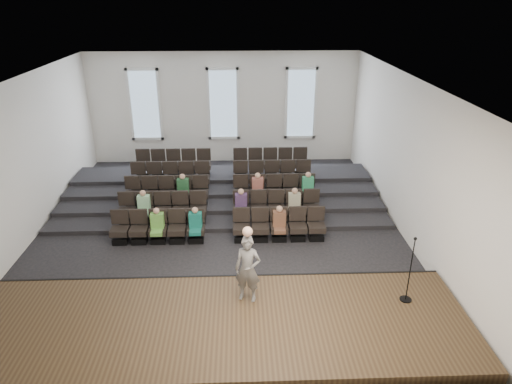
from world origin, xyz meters
TOP-DOWN VIEW (x-y plane):
  - ground at (0.00, 0.00)m, footprint 14.00×14.00m
  - ceiling at (0.00, 0.00)m, footprint 12.00×14.00m
  - wall_back at (0.00, 7.02)m, footprint 12.00×0.04m
  - wall_front at (0.00, -7.02)m, footprint 12.00×0.04m
  - wall_left at (-6.02, 0.00)m, footprint 0.04×14.00m
  - wall_right at (6.02, 0.00)m, footprint 0.04×14.00m
  - stage at (0.00, -5.10)m, footprint 11.80×3.60m
  - stage_lip at (0.00, -3.33)m, footprint 11.80×0.06m
  - risers at (0.00, 3.17)m, footprint 11.80×4.80m
  - seating_rows at (-0.00, 1.54)m, footprint 6.80×4.70m
  - windows at (0.00, 6.95)m, footprint 8.44×0.10m
  - audience at (0.35, 0.45)m, footprint 6.05×2.64m
  - speaker at (0.85, -4.31)m, footprint 0.71×0.56m
  - mic_stand at (4.67, -4.51)m, footprint 0.29×0.29m

SIDE VIEW (x-z plane):
  - ground at x=0.00m, z-range 0.00..0.00m
  - risers at x=0.00m, z-range -0.10..0.50m
  - stage at x=0.00m, z-range 0.00..0.50m
  - stage_lip at x=0.00m, z-range -0.01..0.51m
  - seating_rows at x=0.00m, z-range -0.15..1.52m
  - audience at x=0.35m, z-range 0.28..1.38m
  - mic_stand at x=4.67m, z-range 0.15..1.88m
  - speaker at x=0.85m, z-range 0.50..2.20m
  - wall_back at x=0.00m, z-range 0.00..5.00m
  - wall_front at x=0.00m, z-range 0.00..5.00m
  - wall_left at x=-6.02m, z-range 0.00..5.00m
  - wall_right at x=6.02m, z-range 0.00..5.00m
  - windows at x=0.00m, z-range 1.08..4.32m
  - ceiling at x=0.00m, z-range 5.00..5.02m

